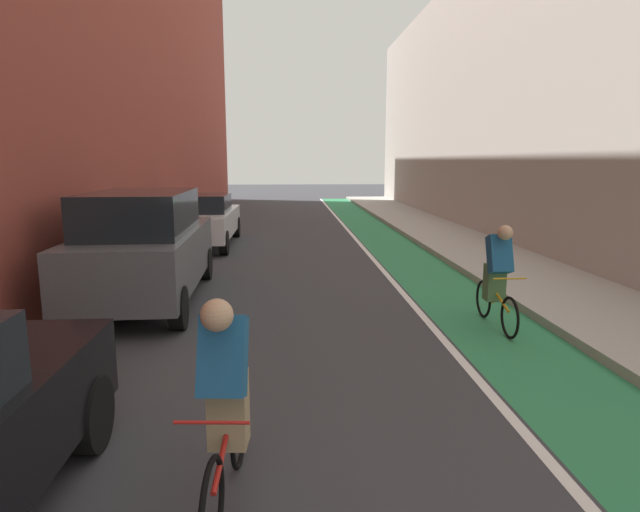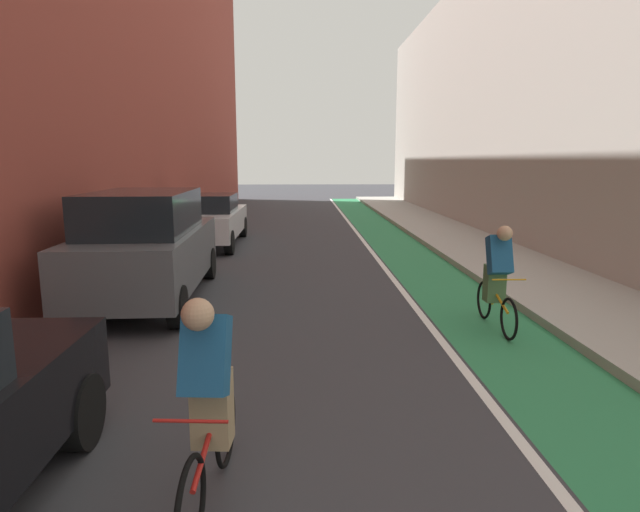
% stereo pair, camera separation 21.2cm
% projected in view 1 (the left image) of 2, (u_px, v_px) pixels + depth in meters
% --- Properties ---
extents(ground_plane, '(86.40, 86.40, 0.00)m').
position_uv_depth(ground_plane, '(294.00, 258.00, 13.79)').
color(ground_plane, '#38383D').
extents(bike_lane_paint, '(1.60, 39.27, 0.00)m').
position_uv_depth(bike_lane_paint, '(391.00, 245.00, 15.93)').
color(bike_lane_paint, '#2D8451').
rests_on(bike_lane_paint, ground).
extents(lane_divider_stripe, '(0.12, 39.27, 0.00)m').
position_uv_depth(lane_divider_stripe, '(361.00, 245.00, 15.88)').
color(lane_divider_stripe, white).
rests_on(lane_divider_stripe, ground).
extents(sidewalk_right, '(2.53, 39.27, 0.14)m').
position_uv_depth(sidewalk_right, '(459.00, 242.00, 16.04)').
color(sidewalk_right, '#A8A59E').
rests_on(sidewalk_right, ground).
extents(building_facade_right, '(2.40, 35.27, 9.45)m').
position_uv_depth(building_facade_right, '(521.00, 91.00, 17.33)').
color(building_facade_right, '#B2ADA3').
rests_on(building_facade_right, ground).
extents(parked_suv_gray, '(1.99, 4.61, 1.98)m').
position_uv_depth(parked_suv_gray, '(145.00, 246.00, 9.38)').
color(parked_suv_gray, '#595B60').
rests_on(parked_suv_gray, ground).
extents(parked_sedan_white, '(1.84, 4.55, 1.53)m').
position_uv_depth(parked_sedan_white, '(202.00, 219.00, 15.73)').
color(parked_sedan_white, silver).
rests_on(parked_sedan_white, ground).
extents(cyclist_lead, '(0.48, 1.71, 1.61)m').
position_uv_depth(cyclist_lead, '(226.00, 395.00, 3.80)').
color(cyclist_lead, black).
rests_on(cyclist_lead, ground).
extents(cyclist_mid, '(0.48, 1.66, 1.58)m').
position_uv_depth(cyclist_mid, '(497.00, 273.00, 7.99)').
color(cyclist_mid, black).
rests_on(cyclist_mid, ground).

